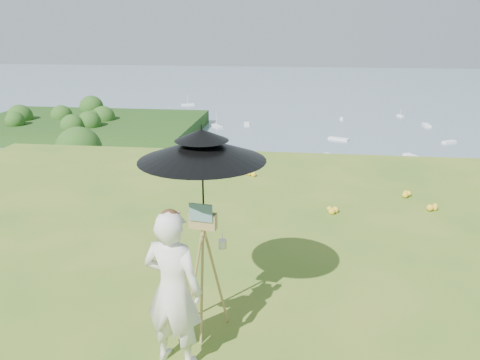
# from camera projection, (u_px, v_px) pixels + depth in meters

# --- Properties ---
(ground) EXTENTS (14.00, 14.00, 0.00)m
(ground) POSITION_uv_depth(u_px,v_px,m) (196.00, 280.00, 6.35)
(ground) COLOR #467722
(ground) RESTS_ON ground
(forest_slope) EXTENTS (140.00, 56.00, 22.00)m
(forest_slope) POSITION_uv_depth(u_px,v_px,m) (277.00, 354.00, 48.40)
(forest_slope) COLOR #163A0F
(forest_slope) RESTS_ON bay_water
(shoreline_tier) EXTENTS (170.00, 28.00, 8.00)m
(shoreline_tier) POSITION_uv_depth(u_px,v_px,m) (287.00, 245.00, 88.28)
(shoreline_tier) COLOR gray
(shoreline_tier) RESTS_ON bay_water
(bay_water) EXTENTS (700.00, 700.00, 0.00)m
(bay_water) POSITION_uv_depth(u_px,v_px,m) (297.00, 102.00, 243.14)
(bay_water) COLOR slate
(bay_water) RESTS_ON ground
(peninsula) EXTENTS (90.00, 60.00, 12.00)m
(peninsula) POSITION_uv_depth(u_px,v_px,m) (88.00, 119.00, 170.44)
(peninsula) COLOR #163A0F
(peninsula) RESTS_ON bay_water
(slope_trees) EXTENTS (110.00, 50.00, 6.00)m
(slope_trees) POSITION_uv_depth(u_px,v_px,m) (280.00, 230.00, 44.02)
(slope_trees) COLOR #1B4615
(slope_trees) RESTS_ON forest_slope
(harbor_town) EXTENTS (110.00, 22.00, 5.00)m
(harbor_town) POSITION_uv_depth(u_px,v_px,m) (288.00, 213.00, 86.25)
(harbor_town) COLOR silver
(harbor_town) RESTS_ON shoreline_tier
(moored_boats) EXTENTS (140.00, 140.00, 0.70)m
(moored_boats) POSITION_uv_depth(u_px,v_px,m) (260.00, 133.00, 170.08)
(moored_boats) COLOR white
(moored_boats) RESTS_ON bay_water
(wildflowers) EXTENTS (10.00, 10.50, 0.12)m
(wildflowers) POSITION_uv_depth(u_px,v_px,m) (200.00, 267.00, 6.57)
(wildflowers) COLOR yellow
(wildflowers) RESTS_ON ground
(painter) EXTENTS (0.69, 0.53, 1.67)m
(painter) POSITION_uv_depth(u_px,v_px,m) (173.00, 289.00, 4.57)
(painter) COLOR white
(painter) RESTS_ON ground
(field_easel) EXTENTS (0.66, 0.66, 1.54)m
(field_easel) POSITION_uv_depth(u_px,v_px,m) (204.00, 268.00, 5.12)
(field_easel) COLOR olive
(field_easel) RESTS_ON ground
(sun_umbrella) EXTENTS (1.45, 1.45, 1.09)m
(sun_umbrella) POSITION_uv_depth(u_px,v_px,m) (203.00, 176.00, 4.82)
(sun_umbrella) COLOR black
(sun_umbrella) RESTS_ON field_easel
(painter_cap) EXTENTS (0.23, 0.27, 0.10)m
(painter_cap) POSITION_uv_depth(u_px,v_px,m) (169.00, 215.00, 4.33)
(painter_cap) COLOR #C8716E
(painter_cap) RESTS_ON painter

